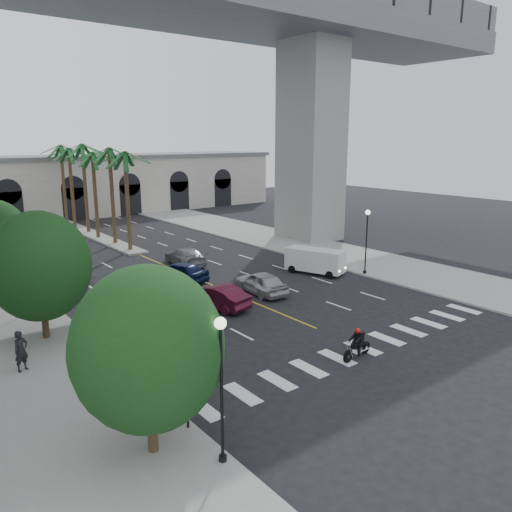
{
  "coord_description": "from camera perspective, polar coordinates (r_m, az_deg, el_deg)",
  "views": [
    {
      "loc": [
        -19.69,
        -17.51,
        10.91
      ],
      "look_at": [
        -1.4,
        6.0,
        3.83
      ],
      "focal_mm": 35.0,
      "sensor_mm": 36.0,
      "label": 1
    }
  ],
  "objects": [
    {
      "name": "ground",
      "position": [
        28.52,
        9.8,
        -9.33
      ],
      "size": [
        140.0,
        140.0,
        0.0
      ],
      "primitive_type": "plane",
      "color": "black",
      "rests_on": "ground"
    },
    {
      "name": "sidewalk_right",
      "position": [
        48.76,
        8.75,
        0.37
      ],
      "size": [
        8.0,
        100.0,
        0.15
      ],
      "primitive_type": "cube",
      "color": "gray",
      "rests_on": "ground"
    },
    {
      "name": "median",
      "position": [
        59.88,
        -18.06,
        2.3
      ],
      "size": [
        2.0,
        24.0,
        0.2
      ],
      "primitive_type": "cube",
      "color": "gray",
      "rests_on": "ground"
    },
    {
      "name": "pier_building",
      "position": [
        75.43,
        -22.79,
        7.28
      ],
      "size": [
        71.0,
        10.5,
        8.5
      ],
      "color": "silver",
      "rests_on": "ground"
    },
    {
      "name": "bridge",
      "position": [
        46.4,
        -8.08,
        22.67
      ],
      "size": [
        75.0,
        13.0,
        26.0
      ],
      "color": "gray",
      "rests_on": "ground"
    },
    {
      "name": "palm_a",
      "position": [
        49.62,
        -14.75,
        10.84
      ],
      "size": [
        3.2,
        3.2,
        10.3
      ],
      "color": "#47331E",
      "rests_on": "ground"
    },
    {
      "name": "palm_b",
      "position": [
        53.34,
        -16.41,
        11.18
      ],
      "size": [
        3.2,
        3.2,
        10.6
      ],
      "color": "#47331E",
      "rests_on": "ground"
    },
    {
      "name": "palm_c",
      "position": [
        56.98,
        -18.19,
        10.71
      ],
      "size": [
        3.2,
        3.2,
        10.1
      ],
      "color": "#47331E",
      "rests_on": "ground"
    },
    {
      "name": "palm_d",
      "position": [
        60.85,
        -19.24,
        11.45
      ],
      "size": [
        3.2,
        3.2,
        10.9
      ],
      "color": "#47331E",
      "rests_on": "ground"
    },
    {
      "name": "palm_e",
      "position": [
        64.58,
        -20.61,
        11.01
      ],
      "size": [
        3.2,
        3.2,
        10.4
      ],
      "color": "#47331E",
      "rests_on": "ground"
    },
    {
      "name": "palm_f",
      "position": [
        68.48,
        -21.42,
        11.26
      ],
      "size": [
        3.2,
        3.2,
        10.7
      ],
      "color": "#47331E",
      "rests_on": "ground"
    },
    {
      "name": "street_tree_near",
      "position": [
        17.4,
        -12.23,
        -10.28
      ],
      "size": [
        5.2,
        5.2,
        6.89
      ],
      "color": "#382616",
      "rests_on": "ground"
    },
    {
      "name": "street_tree_mid",
      "position": [
        29.09,
        -23.53,
        -1.08
      ],
      "size": [
        5.44,
        5.44,
        7.21
      ],
      "color": "#382616",
      "rests_on": "ground"
    },
    {
      "name": "lamp_post_left_near",
      "position": [
        16.87,
        -3.98,
        -13.8
      ],
      "size": [
        0.4,
        0.4,
        5.35
      ],
      "color": "black",
      "rests_on": "ground"
    },
    {
      "name": "lamp_post_left_far",
      "position": [
        35.37,
        -23.38,
        -0.31
      ],
      "size": [
        0.4,
        0.4,
        5.35
      ],
      "color": "black",
      "rests_on": "ground"
    },
    {
      "name": "lamp_post_right",
      "position": [
        40.95,
        12.53,
        2.22
      ],
      "size": [
        0.4,
        0.4,
        5.35
      ],
      "color": "black",
      "rests_on": "ground"
    },
    {
      "name": "traffic_signal_near",
      "position": [
        19.14,
        -7.98,
        -12.81
      ],
      "size": [
        0.25,
        0.18,
        3.65
      ],
      "color": "black",
      "rests_on": "ground"
    },
    {
      "name": "traffic_signal_far",
      "position": [
        22.41,
        -13.18,
        -9.02
      ],
      "size": [
        0.25,
        0.18,
        3.65
      ],
      "color": "black",
      "rests_on": "ground"
    },
    {
      "name": "motorcycle_rider",
      "position": [
        26.16,
        11.57,
        -9.84
      ],
      "size": [
        2.23,
        0.61,
        1.61
      ],
      "rotation": [
        0.0,
        0.0,
        0.12
      ],
      "color": "black",
      "rests_on": "ground"
    },
    {
      "name": "car_a",
      "position": [
        35.75,
        0.59,
        -3.05
      ],
      "size": [
        2.28,
        4.9,
        1.62
      ],
      "primitive_type": "imported",
      "rotation": [
        0.0,
        0.0,
        3.06
      ],
      "color": "#9F9FA4",
      "rests_on": "ground"
    },
    {
      "name": "car_b",
      "position": [
        32.85,
        -4.52,
        -4.63
      ],
      "size": [
        2.71,
        5.03,
        1.57
      ],
      "primitive_type": "imported",
      "rotation": [
        0.0,
        0.0,
        3.37
      ],
      "color": "#450D1F",
      "rests_on": "ground"
    },
    {
      "name": "car_c",
      "position": [
        30.81,
        -11.38,
        -6.13
      ],
      "size": [
        4.3,
        6.06,
        1.53
      ],
      "primitive_type": "imported",
      "rotation": [
        0.0,
        0.0,
        2.79
      ],
      "color": "black",
      "rests_on": "ground"
    },
    {
      "name": "car_d",
      "position": [
        44.11,
        -8.08,
        -0.05
      ],
      "size": [
        2.79,
        5.58,
        1.56
      ],
      "primitive_type": "imported",
      "rotation": [
        0.0,
        0.0,
        3.02
      ],
      "color": "slate",
      "rests_on": "ground"
    },
    {
      "name": "car_e",
      "position": [
        39.05,
        -8.75,
        -1.77
      ],
      "size": [
        3.47,
        5.17,
        1.64
      ],
      "primitive_type": "imported",
      "rotation": [
        0.0,
        0.0,
        3.49
      ],
      "color": "#0D173E",
      "rests_on": "ground"
    },
    {
      "name": "cargo_van",
      "position": [
        41.2,
        6.82,
        -0.46
      ],
      "size": [
        3.31,
        5.09,
        2.03
      ],
      "rotation": [
        0.0,
        0.0,
        0.35
      ],
      "color": "silver",
      "rests_on": "ground"
    },
    {
      "name": "pedestrian_a",
      "position": [
        26.31,
        -25.27,
        -9.79
      ],
      "size": [
        0.86,
        0.73,
        1.98
      ],
      "primitive_type": "imported",
      "rotation": [
        0.0,
        0.0,
        0.43
      ],
      "color": "black",
      "rests_on": "sidewalk_left"
    },
    {
      "name": "pedestrian_b",
      "position": [
        23.62,
        -14.35,
        -11.6
      ],
      "size": [
        1.17,
        1.17,
        1.92
      ],
      "primitive_type": "imported",
      "rotation": [
        0.0,
        0.0,
        -0.76
      ],
      "color": "black",
      "rests_on": "sidewalk_left"
    }
  ]
}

